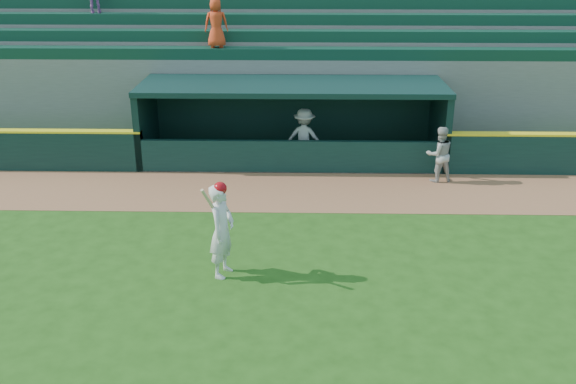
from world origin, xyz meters
name	(u,v)px	position (x,y,z in m)	size (l,w,h in m)	color
ground	(286,278)	(0.00, 0.00, 0.00)	(120.00, 120.00, 0.00)	#204912
warning_track	(291,191)	(0.00, 4.90, 0.01)	(40.00, 3.00, 0.01)	#8F5A39
dugout_player_front	(439,154)	(4.27, 5.85, 0.82)	(0.79, 0.62, 1.63)	#A5A5A0
dugout_player_inside	(304,137)	(0.38, 7.16, 0.90)	(1.16, 0.67, 1.80)	#A2A29D
dugout	(293,116)	(0.00, 8.00, 1.36)	(9.40, 2.80, 2.46)	slate
stands	(295,58)	(0.03, 12.57, 2.39)	(34.50, 6.25, 7.48)	slate
batter_at_plate	(222,230)	(-1.33, 0.15, 1.04)	(0.67, 0.87, 2.09)	silver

